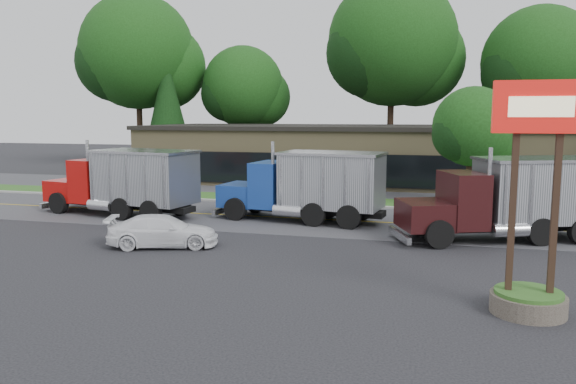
# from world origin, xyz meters

# --- Properties ---
(ground) EXTENTS (140.00, 140.00, 0.00)m
(ground) POSITION_xyz_m (0.00, 0.00, 0.00)
(ground) COLOR #35353A
(ground) RESTS_ON ground
(road) EXTENTS (60.00, 8.00, 0.02)m
(road) POSITION_xyz_m (0.00, 9.00, 0.00)
(road) COLOR #59595E
(road) RESTS_ON ground
(center_line) EXTENTS (60.00, 0.12, 0.01)m
(center_line) POSITION_xyz_m (0.00, 9.00, 0.00)
(center_line) COLOR gold
(center_line) RESTS_ON ground
(curb) EXTENTS (60.00, 0.30, 0.12)m
(curb) POSITION_xyz_m (0.00, 13.20, 0.00)
(curb) COLOR #9E9E99
(curb) RESTS_ON ground
(grass_verge) EXTENTS (60.00, 3.40, 0.03)m
(grass_verge) POSITION_xyz_m (0.00, 15.00, 0.00)
(grass_verge) COLOR #264E1A
(grass_verge) RESTS_ON ground
(far_parking) EXTENTS (60.00, 7.00, 0.02)m
(far_parking) POSITION_xyz_m (0.00, 20.00, 0.00)
(far_parking) COLOR #59595E
(far_parking) RESTS_ON ground
(strip_mall) EXTENTS (32.00, 12.00, 4.00)m
(strip_mall) POSITION_xyz_m (2.00, 26.00, 2.00)
(strip_mall) COLOR #94835A
(strip_mall) RESTS_ON ground
(bilo_sign) EXTENTS (2.20, 1.90, 5.95)m
(bilo_sign) POSITION_xyz_m (10.50, -2.50, 2.02)
(bilo_sign) COLOR #6B6054
(bilo_sign) RESTS_ON ground
(tree_far_a) EXTENTS (11.64, 10.95, 16.60)m
(tree_far_a) POSITION_xyz_m (-19.82, 32.14, 10.60)
(tree_far_a) COLOR #382619
(tree_far_a) RESTS_ON ground
(tree_far_b) EXTENTS (8.17, 7.69, 11.66)m
(tree_far_b) POSITION_xyz_m (-9.88, 34.10, 7.44)
(tree_far_b) COLOR #382619
(tree_far_b) RESTS_ON ground
(tree_far_c) EXTENTS (12.07, 11.36, 17.22)m
(tree_far_c) POSITION_xyz_m (4.18, 34.14, 10.99)
(tree_far_c) COLOR #382619
(tree_far_c) RESTS_ON ground
(tree_far_d) EXTENTS (9.79, 9.21, 13.97)m
(tree_far_d) POSITION_xyz_m (16.15, 33.12, 8.91)
(tree_far_d) COLOR #382619
(tree_far_d) RESTS_ON ground
(evergreen_left) EXTENTS (4.70, 4.70, 10.67)m
(evergreen_left) POSITION_xyz_m (-16.00, 30.00, 5.87)
(evergreen_left) COLOR #382619
(evergreen_left) RESTS_ON ground
(tree_verge) EXTENTS (4.68, 4.41, 6.68)m
(tree_verge) POSITION_xyz_m (10.07, 15.06, 4.25)
(tree_verge) COLOR #382619
(tree_verge) RESTS_ON ground
(dump_truck_red) EXTENTS (8.80, 4.14, 3.36)m
(dump_truck_red) POSITION_xyz_m (-7.04, 7.59, 1.81)
(dump_truck_red) COLOR black
(dump_truck_red) RESTS_ON ground
(dump_truck_blue) EXTENTS (8.29, 3.58, 3.36)m
(dump_truck_blue) POSITION_xyz_m (2.26, 8.45, 1.80)
(dump_truck_blue) COLOR black
(dump_truck_blue) RESTS_ON ground
(dump_truck_maroon) EXTENTS (8.56, 5.25, 3.36)m
(dump_truck_maroon) POSITION_xyz_m (11.16, 6.58, 1.81)
(dump_truck_maroon) COLOR black
(dump_truck_maroon) RESTS_ON ground
(rally_car) EXTENTS (4.57, 2.95, 1.23)m
(rally_car) POSITION_xyz_m (-2.13, 1.88, 0.62)
(rally_car) COLOR white
(rally_car) RESTS_ON ground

